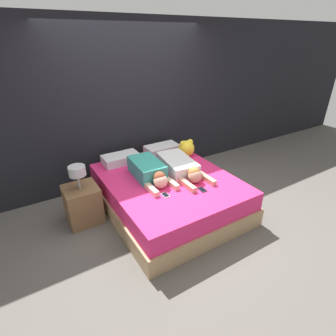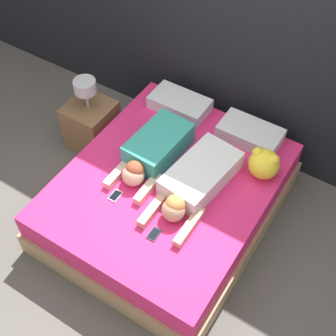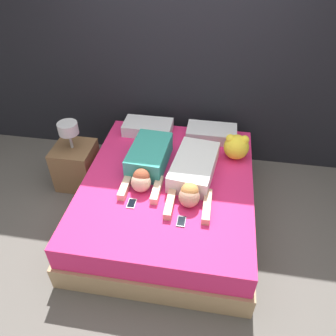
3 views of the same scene
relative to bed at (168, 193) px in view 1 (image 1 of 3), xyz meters
name	(u,v)px [view 1 (image 1 of 3)]	position (x,y,z in m)	size (l,w,h in m)	color
ground_plane	(168,207)	(0.00, 0.00, -0.25)	(12.00, 12.00, 0.00)	#5B5651
wall_back	(130,105)	(0.00, 1.18, 1.05)	(12.00, 0.06, 2.60)	black
bed	(168,193)	(0.00, 0.00, 0.00)	(1.73, 2.05, 0.51)	tan
pillow_head_left	(121,159)	(-0.38, 0.81, 0.33)	(0.57, 0.32, 0.13)	silver
pillow_head_right	(162,149)	(0.38, 0.81, 0.33)	(0.57, 0.32, 0.13)	silver
person_left	(150,171)	(-0.23, 0.12, 0.37)	(0.40, 0.89, 0.23)	teal
person_right	(181,167)	(0.24, 0.04, 0.35)	(0.47, 1.04, 0.22)	silver
cell_phone_left	(165,195)	(-0.27, -0.38, 0.27)	(0.07, 0.12, 0.01)	silver
cell_phone_right	(202,190)	(0.20, -0.52, 0.27)	(0.07, 0.12, 0.01)	#2D2D33
plush_toy	(186,148)	(0.65, 0.48, 0.40)	(0.27, 0.27, 0.28)	yellow
nightstand	(83,202)	(-1.15, 0.35, 0.04)	(0.44, 0.44, 0.83)	brown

